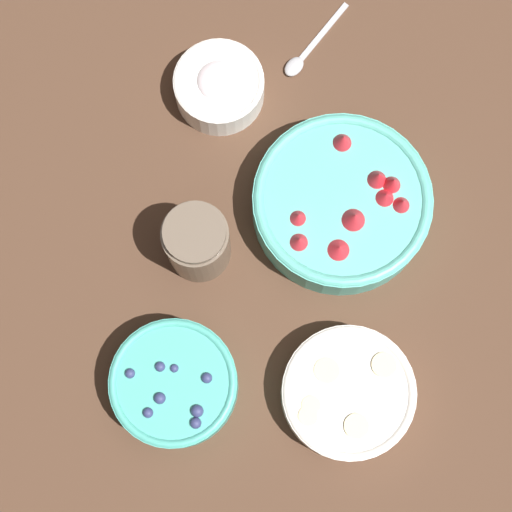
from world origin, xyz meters
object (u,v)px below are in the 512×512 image
object	(u,v)px
bowl_blueberries	(174,384)
bowl_cream	(219,86)
bowl_strawberries	(342,203)
jar_chocolate	(197,243)
bowl_bananas	(348,393)

from	to	relation	value
bowl_blueberries	bowl_cream	world-z (taller)	bowl_blueberries
bowl_strawberries	jar_chocolate	distance (m)	0.19
jar_chocolate	bowl_blueberries	bearing A→B (deg)	-40.59
bowl_cream	jar_chocolate	bearing A→B (deg)	-38.47
bowl_strawberries	bowl_cream	xyz separation A→B (m)	(-0.22, -0.05, -0.01)
bowl_blueberries	bowl_bananas	bearing A→B (deg)	55.11
bowl_blueberries	bowl_bananas	size ratio (longest dim) A/B	0.95
bowl_bananas	bowl_strawberries	bearing A→B (deg)	148.63
bowl_blueberries	jar_chocolate	world-z (taller)	jar_chocolate
bowl_strawberries	bowl_blueberries	size ratio (longest dim) A/B	1.47
bowl_blueberries	bowl_bananas	world-z (taller)	bowl_blueberries
bowl_bananas	bowl_cream	distance (m)	0.44
bowl_strawberries	bowl_blueberries	distance (m)	0.31
bowl_blueberries	bowl_bananas	xyz separation A→B (m)	(0.12, 0.18, -0.01)
bowl_strawberries	bowl_bananas	xyz separation A→B (m)	(0.21, -0.13, -0.01)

